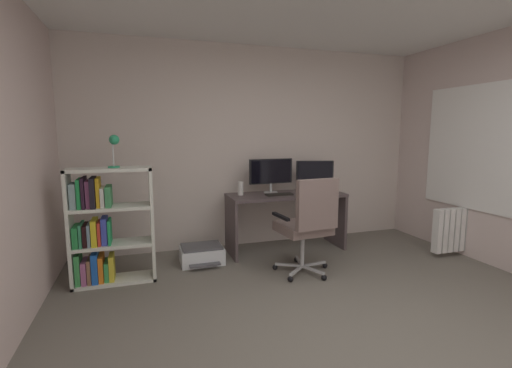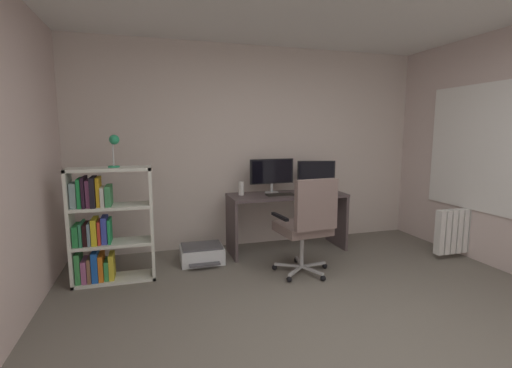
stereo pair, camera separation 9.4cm
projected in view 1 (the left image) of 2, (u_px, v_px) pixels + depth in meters
name	position (u px, v px, depth m)	size (l,w,h in m)	color
ground_plane	(369.00, 355.00, 2.49)	(4.69, 5.31, 0.02)	#6B655B
wall_back	(253.00, 147.00, 4.84)	(4.69, 0.10, 2.64)	beige
window_pane	(470.00, 147.00, 4.32)	(0.01, 1.18, 1.40)	white
window_frame	(470.00, 147.00, 4.32)	(0.02, 1.26, 1.48)	white
desk	(286.00, 209.00, 4.61)	(1.49, 0.57, 0.74)	#4D4142
monitor_main	(271.00, 172.00, 4.61)	(0.58, 0.18, 0.44)	#B2B5B7
monitor_secondary	(315.00, 173.00, 4.80)	(0.50, 0.18, 0.40)	#B2B5B7
keyboard	(279.00, 194.00, 4.47)	(0.34, 0.13, 0.02)	black
computer_mouse	(300.00, 193.00, 4.54)	(0.06, 0.10, 0.03)	black
desktop_speaker	(240.00, 188.00, 4.46)	(0.07, 0.07, 0.17)	silver
office_chair	(308.00, 222.00, 3.76)	(0.63, 0.65, 1.06)	#B7BABC
bookshelf	(102.00, 229.00, 3.58)	(0.80, 0.29, 1.18)	silver
desk_lamp	(114.00, 145.00, 3.51)	(0.12, 0.11, 0.32)	#259461
printer	(202.00, 254.00, 4.20)	(0.49, 0.45, 0.21)	silver
radiator	(457.00, 229.00, 4.43)	(0.68, 0.10, 0.54)	white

